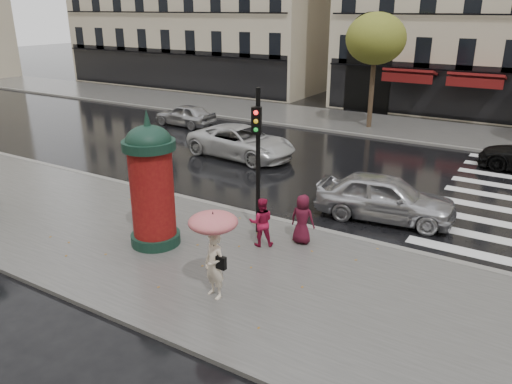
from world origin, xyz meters
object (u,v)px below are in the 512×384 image
Objects in this scene: woman_umbrella at (214,241)px; car_white at (241,142)px; traffic_light at (257,149)px; woman_red at (261,222)px; man_burgundy at (302,219)px; morris_column at (152,182)px; car_far_silver at (185,115)px; car_silver at (385,197)px.

woman_umbrella is 0.42× the size of car_white.
woman_red is at bearing -51.63° from traffic_light.
car_white is (-6.81, 7.15, -0.13)m from man_burgundy.
traffic_light is (-1.52, -0.10, 2.00)m from man_burgundy.
woman_umbrella is at bearing 65.31° from woman_red.
car_white is (-5.29, 7.25, -2.13)m from traffic_light.
man_burgundy is at bearing 3.84° from traffic_light.
morris_column reaches higher than man_burgundy.
morris_column is 10.05m from car_white.
woman_umbrella is 0.58× the size of car_far_silver.
traffic_light is 9.22m from car_white.
morris_column is at bearing 155.67° from woman_umbrella.
woman_umbrella is 3.94m from man_burgundy.
car_silver reaches higher than car_far_silver.
woman_umbrella reaches higher than woman_red.
car_silver is at bearing -154.10° from woman_red.
car_far_silver is at bearing -43.17° from man_burgundy.
morris_column reaches higher than woman_red.
woman_red is 17.23m from car_far_silver.
car_white is (-6.32, 10.98, -0.87)m from woman_umbrella.
man_burgundy is 9.87m from car_white.
traffic_light reaches higher than woman_umbrella.
man_burgundy reaches higher than car_far_silver.
woman_umbrella reaches higher than car_silver.
woman_red is 0.38× the size of car_far_silver.
woman_umbrella is 7.49m from car_silver.
woman_red is 1.26m from man_burgundy.
car_far_silver is at bearing 55.03° from car_silver.
woman_umbrella reaches higher than car_far_silver.
man_burgundy is 17.42m from car_far_silver.
woman_umbrella is at bearing 79.09° from man_burgundy.
car_far_silver is at bearing 136.87° from traffic_light.
morris_column is 16.59m from car_far_silver.
traffic_light reaches higher than woman_red.
woman_umbrella is 0.56× the size of morris_column.
traffic_light is 5.03m from car_silver.
woman_red is 0.28× the size of car_white.
morris_column is 3.28m from traffic_light.
morris_column reaches higher than car_silver.
man_burgundy is at bearing -173.82° from woman_red.
man_burgundy is 4.61m from morris_column.
man_burgundy is at bearing 52.76° from car_far_silver.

